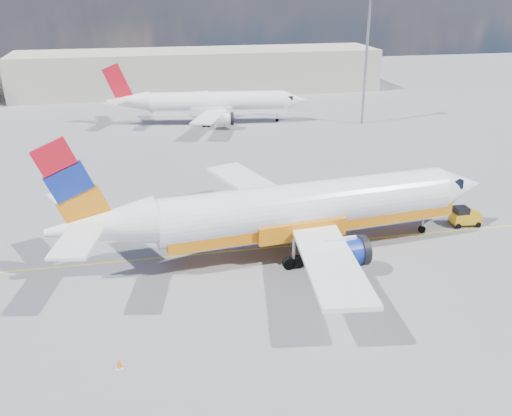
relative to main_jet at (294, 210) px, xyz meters
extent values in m
plane|color=slate|center=(-4.24, -1.87, -3.72)|extent=(240.00, 240.00, 0.00)
cube|color=yellow|center=(-4.24, 1.13, -3.72)|extent=(70.00, 0.15, 0.01)
cube|color=beige|center=(0.76, 73.13, 0.28)|extent=(70.00, 14.00, 8.00)
cylinder|color=white|center=(1.15, 0.14, 0.25)|extent=(24.55, 6.57, 3.75)
cone|color=white|center=(15.40, 1.82, 0.25)|extent=(4.82, 4.24, 3.75)
cone|color=white|center=(-14.74, -1.74, 0.64)|extent=(8.09, 4.44, 3.56)
cube|color=black|center=(13.87, 1.63, 0.86)|extent=(2.16, 2.74, 0.77)
cube|color=orange|center=(1.70, 0.20, -1.02)|extent=(24.47, 5.91, 1.32)
cube|color=white|center=(-1.40, 7.61, -0.74)|extent=(7.99, 13.64, 0.89)
cube|color=white|center=(0.41, -7.73, -0.74)|extent=(5.18, 13.58, 0.89)
cylinder|color=navy|center=(1.12, 5.13, -1.79)|extent=(4.19, 2.55, 2.10)
cylinder|color=navy|center=(2.28, -4.73, -1.79)|extent=(4.19, 2.55, 2.10)
cylinder|color=black|center=(2.87, 5.34, -1.79)|extent=(0.82, 2.37, 2.32)
cylinder|color=black|center=(4.03, -4.53, -1.79)|extent=(0.82, 2.37, 2.32)
cube|color=orange|center=(-16.38, -1.93, 4.00)|extent=(5.18, 0.94, 6.89)
cube|color=white|center=(-16.80, 1.58, 1.35)|extent=(4.51, 6.03, 0.20)
cube|color=white|center=(-15.97, -5.44, 1.35)|extent=(3.46, 5.89, 0.20)
cylinder|color=#94949C|center=(12.11, 1.43, -2.34)|extent=(0.22, 0.22, 2.32)
cylinder|color=black|center=(12.11, 1.43, -3.41)|extent=(0.64, 0.34, 0.62)
cylinder|color=black|center=(-1.35, 2.51, -3.23)|extent=(1.04, 0.53, 0.99)
cylinder|color=black|center=(-0.73, -2.75, -3.23)|extent=(1.04, 0.53, 0.99)
cylinder|color=white|center=(0.42, 45.84, -0.40)|extent=(20.53, 5.31, 3.14)
cone|color=white|center=(12.35, 44.54, -0.40)|extent=(4.01, 3.52, 3.14)
cone|color=white|center=(-12.88, 47.28, -0.08)|extent=(6.75, 3.66, 2.98)
cube|color=black|center=(11.06, 44.68, 0.11)|extent=(1.79, 2.28, 0.65)
cube|color=white|center=(0.88, 45.79, -1.46)|extent=(20.47, 4.76, 1.11)
cube|color=white|center=(-0.26, 52.41, -1.23)|extent=(4.43, 11.37, 0.74)
cube|color=white|center=(-1.65, 39.56, -1.23)|extent=(6.60, 11.42, 0.74)
cylinder|color=white|center=(1.33, 49.92, -2.11)|extent=(3.49, 2.10, 1.75)
cylinder|color=white|center=(0.43, 41.66, -2.11)|extent=(3.49, 2.10, 1.75)
cylinder|color=black|center=(2.80, 49.76, -2.11)|extent=(0.67, 1.98, 1.94)
cylinder|color=black|center=(1.90, 41.50, -2.11)|extent=(0.67, 1.98, 1.94)
cube|color=red|center=(-14.26, 47.43, 2.74)|extent=(4.34, 0.74, 5.76)
cube|color=white|center=(-13.94, 50.37, 0.52)|extent=(2.93, 4.93, 0.17)
cube|color=white|center=(-14.58, 44.50, 0.52)|extent=(3.74, 5.04, 0.17)
cylinder|color=#94949C|center=(9.60, 44.84, -2.57)|extent=(0.18, 0.18, 1.94)
cylinder|color=black|center=(9.60, 44.84, -3.46)|extent=(0.54, 0.28, 0.52)
cylinder|color=black|center=(-1.18, 48.24, -3.31)|extent=(0.86, 0.44, 0.83)
cylinder|color=black|center=(-1.65, 43.84, -3.31)|extent=(0.86, 0.44, 0.83)
cylinder|color=black|center=(15.74, 2.87, -3.48)|extent=(0.49, 0.21, 0.48)
cylinder|color=black|center=(15.69, 1.52, -3.48)|extent=(0.49, 0.21, 0.48)
cylinder|color=black|center=(17.67, 2.79, -3.48)|extent=(0.49, 0.21, 0.48)
cylinder|color=black|center=(17.61, 1.44, -3.48)|extent=(0.49, 0.21, 0.48)
cube|color=yellow|center=(16.68, 2.15, -3.00)|extent=(2.56, 1.45, 0.96)
cube|color=black|center=(16.19, 2.17, -2.23)|extent=(1.20, 1.20, 0.58)
cube|color=white|center=(-13.69, -12.45, -3.70)|extent=(0.41, 0.41, 0.04)
cone|color=#EC5F09|center=(-13.69, -12.45, -3.41)|extent=(0.35, 0.35, 0.54)
cylinder|color=#94949C|center=(22.15, 41.05, 5.57)|extent=(0.41, 0.41, 18.58)
camera|label=1|loc=(-11.50, -40.41, 16.99)|focal=40.00mm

